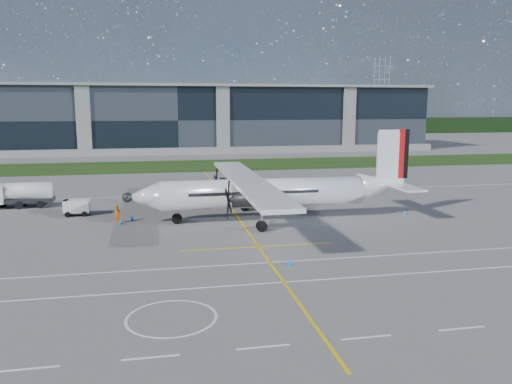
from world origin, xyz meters
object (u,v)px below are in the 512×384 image
object	(u,v)px
safety_cone_stbdwing	(223,194)
safety_cone_tail	(404,212)
pylon_east	(381,95)
safety_cone_portwing	(290,262)
baggage_tug	(77,208)
fuel_tanker_truck	(15,195)
safety_cone_nose_stbd	(132,218)
ground_crew_person	(118,213)
turboprop_aircraft	(273,176)
safety_cone_fwd	(120,222)

from	to	relation	value
safety_cone_stbdwing	safety_cone_tail	bearing A→B (deg)	-40.36
pylon_east	safety_cone_portwing	xyz separation A→B (m)	(-80.78, -160.81, -14.75)
safety_cone_tail	baggage_tug	bearing A→B (deg)	169.57
fuel_tanker_truck	safety_cone_stbdwing	size ratio (longest dim) A/B	14.30
safety_cone_tail	safety_cone_nose_stbd	distance (m)	26.92
baggage_tug	ground_crew_person	world-z (taller)	ground_crew_person
turboprop_aircraft	baggage_tug	distance (m)	19.92
safety_cone_tail	ground_crew_person	bearing A→B (deg)	176.41
safety_cone_nose_stbd	safety_cone_fwd	bearing A→B (deg)	-122.59
turboprop_aircraft	safety_cone_fwd	bearing A→B (deg)	177.06
baggage_tug	safety_cone_fwd	distance (m)	6.65
safety_cone_stbdwing	safety_cone_portwing	world-z (taller)	same
safety_cone_stbdwing	safety_cone_portwing	bearing A→B (deg)	-87.79
safety_cone_stbdwing	baggage_tug	bearing A→B (deg)	-152.79
ground_crew_person	safety_cone_fwd	distance (m)	1.02
safety_cone_tail	safety_cone_nose_stbd	xyz separation A→B (m)	(-26.80, 2.56, 0.00)
turboprop_aircraft	safety_cone_stbdwing	distance (m)	14.57
safety_cone_nose_stbd	safety_cone_portwing	size ratio (longest dim) A/B	1.00
safety_cone_portwing	safety_cone_fwd	bearing A→B (deg)	130.25
pylon_east	safety_cone_nose_stbd	world-z (taller)	pylon_east
safety_cone_fwd	safety_cone_nose_stbd	xyz separation A→B (m)	(0.93, 1.46, 0.00)
safety_cone_stbdwing	safety_cone_nose_stbd	size ratio (longest dim) A/B	1.00
ground_crew_person	safety_cone_nose_stbd	bearing A→B (deg)	-30.19
safety_cone_tail	safety_cone_stbdwing	bearing A→B (deg)	139.64
baggage_tug	safety_cone_fwd	world-z (taller)	baggage_tug
safety_cone_portwing	pylon_east	bearing A→B (deg)	63.33
fuel_tanker_truck	baggage_tug	xyz separation A→B (m)	(7.12, -5.34, -0.55)
baggage_tug	safety_cone_tail	world-z (taller)	baggage_tug
fuel_tanker_truck	safety_cone_fwd	size ratio (longest dim) A/B	14.30
fuel_tanker_truck	baggage_tug	bearing A→B (deg)	-36.86
safety_cone_fwd	safety_cone_nose_stbd	distance (m)	1.73
pylon_east	safety_cone_portwing	distance (m)	180.57
safety_cone_stbdwing	safety_cone_nose_stbd	bearing A→B (deg)	-131.88
baggage_tug	safety_cone_nose_stbd	distance (m)	6.44
ground_crew_person	safety_cone_portwing	bearing A→B (deg)	-114.19
turboprop_aircraft	safety_cone_tail	distance (m)	14.05
fuel_tanker_truck	baggage_tug	size ratio (longest dim) A/B	2.73
turboprop_aircraft	safety_cone_portwing	xyz separation A→B (m)	(-2.00, -13.77, -4.02)
safety_cone_stbdwing	safety_cone_tail	xyz separation A→B (m)	(16.51, -14.03, 0.00)
turboprop_aircraft	ground_crew_person	bearing A→B (deg)	174.54
baggage_tug	safety_cone_portwing	world-z (taller)	baggage_tug
safety_cone_tail	safety_cone_portwing	distance (m)	20.46
safety_cone_fwd	safety_cone_tail	bearing A→B (deg)	-2.27
fuel_tanker_truck	safety_cone_portwing	distance (m)	34.38
baggage_tug	turboprop_aircraft	bearing A→B (deg)	-16.50
fuel_tanker_truck	ground_crew_person	bearing A→B (deg)	-39.94
safety_cone_fwd	safety_cone_nose_stbd	world-z (taller)	same
ground_crew_person	safety_cone_portwing	size ratio (longest dim) A/B	3.95
pylon_east	fuel_tanker_truck	bearing A→B (deg)	-127.56
fuel_tanker_truck	safety_cone_portwing	bearing A→B (deg)	-45.89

